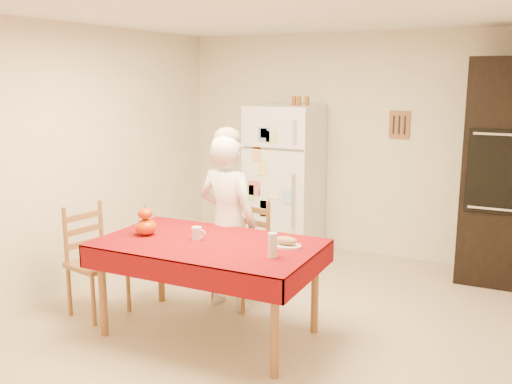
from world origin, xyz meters
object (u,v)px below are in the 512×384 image
Objects in this scene: chair_left at (93,256)px; wine_glass at (273,245)px; refrigerator at (285,180)px; oven_cabinet at (502,172)px; chair_far at (245,248)px; coffee_mug at (197,233)px; bread_plate at (286,246)px; seated_woman at (228,222)px; dining_table at (209,251)px; pumpkin_lower at (146,227)px.

chair_left is 1.76m from wine_glass.
refrigerator is 9.66× the size of wine_glass.
oven_cabinet reaches higher than chair_far.
oven_cabinet reaches higher than coffee_mug.
bread_plate is (0.64, -0.58, 0.26)m from chair_far.
chair_left is 1.74m from bread_plate.
refrigerator is at bearing 114.84° from chair_far.
oven_cabinet reaches higher than bread_plate.
wine_glass is at bearing 142.68° from seated_woman.
oven_cabinet is at bearing -39.69° from chair_left.
wine_glass is 0.73× the size of bread_plate.
seated_woman is (-2.09, -1.75, -0.33)m from oven_cabinet.
bread_plate is (-1.36, -2.17, -0.33)m from oven_cabinet.
dining_table is at bearing -130.07° from oven_cabinet.
chair_left is at bearing -142.26° from oven_cabinet.
chair_left reaches higher than bread_plate.
bread_plate is at bearing 9.49° from pumpkin_lower.
chair_left is 9.50× the size of coffee_mug.
seated_woman is (0.19, -1.71, -0.08)m from refrigerator.
coffee_mug is at bearing 8.75° from pumpkin_lower.
dining_table is (-1.95, -2.32, -0.41)m from oven_cabinet.
refrigerator is at bearing -6.21° from chair_left.
seated_woman is at bearing 92.07° from coffee_mug.
oven_cabinet is at bearing 49.93° from dining_table.
coffee_mug is at bearing -84.60° from refrigerator.
chair_left reaches higher than pumpkin_lower.
coffee_mug is 0.45m from pumpkin_lower.
refrigerator reaches higher than chair_far.
pumpkin_lower is at bearing -75.97° from chair_left.
refrigerator reaches higher than chair_left.
chair_far is at bearing -141.53° from oven_cabinet.
dining_table is 1.14m from chair_left.
wine_glass is at bearing -79.47° from chair_left.
wine_glass is at bearing -11.34° from coffee_mug.
wine_glass is at bearing -87.69° from bread_plate.
oven_cabinet reaches higher than refrigerator.
wine_glass is 0.28m from bread_plate.
seated_woman is at bearing -102.67° from chair_far.
pumpkin_lower is (-0.51, -0.77, 0.32)m from chair_far.
chair_left is 5.42× the size of pumpkin_lower.
oven_cabinet reaches higher than chair_left.
refrigerator reaches higher than wine_glass.
coffee_mug reaches higher than bread_plate.
chair_far is at bearing 56.72° from pumpkin_lower.
oven_cabinet is at bearing 57.93° from bread_plate.
pumpkin_lower is (-2.51, -2.36, -0.27)m from oven_cabinet.
seated_woman is 0.54m from coffee_mug.
wine_glass is (-1.35, -2.44, -0.25)m from oven_cabinet.
refrigerator is 1.10× the size of seated_woman.
chair_left is at bearing -173.13° from bread_plate.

